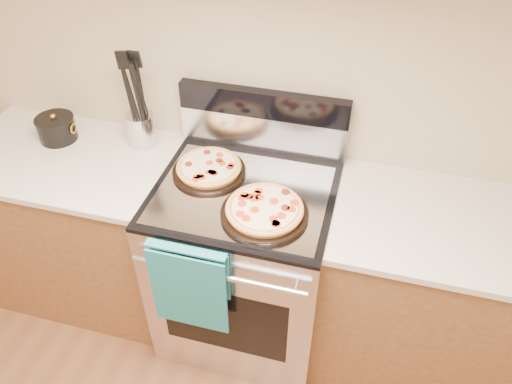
% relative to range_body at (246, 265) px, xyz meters
% --- Properties ---
extents(wall_back, '(4.00, 0.00, 4.00)m').
position_rel_range_body_xyz_m(wall_back, '(0.00, 0.35, 0.90)').
color(wall_back, '#C5B68E').
rests_on(wall_back, ground).
extents(range_body, '(0.76, 0.68, 0.90)m').
position_rel_range_body_xyz_m(range_body, '(0.00, 0.00, 0.00)').
color(range_body, '#B7B7BC').
rests_on(range_body, ground).
extents(oven_window, '(0.56, 0.01, 0.40)m').
position_rel_range_body_xyz_m(oven_window, '(0.00, -0.34, 0.00)').
color(oven_window, black).
rests_on(oven_window, range_body).
extents(cooktop, '(0.76, 0.68, 0.02)m').
position_rel_range_body_xyz_m(cooktop, '(0.00, 0.00, 0.46)').
color(cooktop, black).
rests_on(cooktop, range_body).
extents(backsplash_lower, '(0.76, 0.06, 0.18)m').
position_rel_range_body_xyz_m(backsplash_lower, '(0.00, 0.31, 0.56)').
color(backsplash_lower, silver).
rests_on(backsplash_lower, cooktop).
extents(backsplash_upper, '(0.76, 0.06, 0.12)m').
position_rel_range_body_xyz_m(backsplash_upper, '(0.00, 0.31, 0.71)').
color(backsplash_upper, black).
rests_on(backsplash_upper, backsplash_lower).
extents(oven_handle, '(0.70, 0.03, 0.03)m').
position_rel_range_body_xyz_m(oven_handle, '(0.00, -0.38, 0.35)').
color(oven_handle, silver).
rests_on(oven_handle, range_body).
extents(dish_towel, '(0.32, 0.05, 0.42)m').
position_rel_range_body_xyz_m(dish_towel, '(-0.12, -0.38, 0.25)').
color(dish_towel, '#1A5384').
rests_on(dish_towel, oven_handle).
extents(foil_sheet, '(0.70, 0.55, 0.01)m').
position_rel_range_body_xyz_m(foil_sheet, '(0.00, -0.03, 0.47)').
color(foil_sheet, gray).
rests_on(foil_sheet, cooktop).
extents(cabinet_left, '(1.00, 0.62, 0.88)m').
position_rel_range_body_xyz_m(cabinet_left, '(-0.88, 0.03, -0.01)').
color(cabinet_left, brown).
rests_on(cabinet_left, ground).
extents(countertop_left, '(1.02, 0.64, 0.03)m').
position_rel_range_body_xyz_m(countertop_left, '(-0.88, 0.03, 0.45)').
color(countertop_left, beige).
rests_on(countertop_left, cabinet_left).
extents(cabinet_right, '(1.00, 0.62, 0.88)m').
position_rel_range_body_xyz_m(cabinet_right, '(0.88, 0.03, -0.01)').
color(cabinet_right, brown).
rests_on(cabinet_right, ground).
extents(countertop_right, '(1.02, 0.64, 0.03)m').
position_rel_range_body_xyz_m(countertop_right, '(0.88, 0.03, 0.45)').
color(countertop_right, beige).
rests_on(countertop_right, cabinet_right).
extents(pepperoni_pizza_back, '(0.37, 0.37, 0.04)m').
position_rel_range_body_xyz_m(pepperoni_pizza_back, '(-0.18, 0.07, 0.50)').
color(pepperoni_pizza_back, '#C3843B').
rests_on(pepperoni_pizza_back, foil_sheet).
extents(pepperoni_pizza_front, '(0.40, 0.40, 0.05)m').
position_rel_range_body_xyz_m(pepperoni_pizza_front, '(0.12, -0.13, 0.50)').
color(pepperoni_pizza_front, '#C3843B').
rests_on(pepperoni_pizza_front, foil_sheet).
extents(utensil_crock, '(0.17, 0.17, 0.16)m').
position_rel_range_body_xyz_m(utensil_crock, '(-0.56, 0.21, 0.54)').
color(utensil_crock, silver).
rests_on(utensil_crock, countertop_left).
extents(saucepan, '(0.18, 0.18, 0.11)m').
position_rel_range_body_xyz_m(saucepan, '(-0.97, 0.15, 0.51)').
color(saucepan, black).
rests_on(saucepan, countertop_left).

